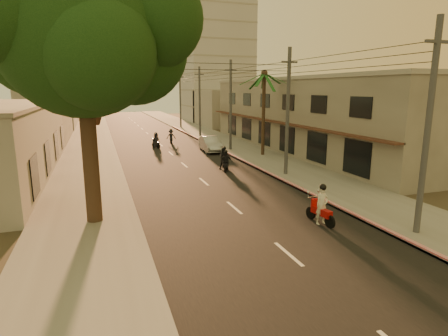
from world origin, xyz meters
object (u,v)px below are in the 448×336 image
(broadleaf_tree, at_px, (91,35))
(scooter_mid_b, at_px, (226,162))
(scooter_far_a, at_px, (156,141))
(parked_car, at_px, (211,144))
(scooter_mid_a, at_px, (224,159))
(scooter_far_b, at_px, (171,137))
(palm_tree, at_px, (264,78))
(scooter_red, at_px, (321,206))

(broadleaf_tree, relative_size, scooter_mid_b, 7.37)
(scooter_far_a, xyz_separation_m, parked_car, (4.86, -3.96, -0.01))
(scooter_mid_a, xyz_separation_m, scooter_far_a, (-3.44, 12.47, -0.05))
(scooter_far_b, bearing_deg, broadleaf_tree, -99.72)
(scooter_far_a, relative_size, scooter_far_b, 0.98)
(scooter_mid_a, height_order, parked_car, scooter_mid_a)
(scooter_far_a, relative_size, parked_car, 0.36)
(palm_tree, xyz_separation_m, scooter_red, (-4.99, -17.53, -6.30))
(scooter_far_a, distance_m, parked_car, 6.27)
(scooter_mid_a, bearing_deg, scooter_mid_b, -86.45)
(scooter_mid_a, bearing_deg, palm_tree, 51.83)
(scooter_red, distance_m, scooter_far_a, 25.73)
(scooter_red, bearing_deg, scooter_far_b, 86.38)
(broadleaf_tree, distance_m, scooter_far_b, 27.06)
(scooter_mid_b, relative_size, scooter_far_b, 0.95)
(scooter_mid_a, xyz_separation_m, scooter_far_b, (-1.27, 15.39, -0.04))
(parked_car, bearing_deg, scooter_far_b, 114.25)
(scooter_mid_b, bearing_deg, scooter_red, -62.87)
(scooter_mid_b, height_order, scooter_far_b, scooter_far_b)
(palm_tree, xyz_separation_m, scooter_far_a, (-8.81, 7.91, -6.38))
(palm_tree, relative_size, scooter_far_b, 4.74)
(broadleaf_tree, relative_size, palm_tree, 1.48)
(scooter_mid_b, xyz_separation_m, scooter_far_b, (-1.17, 16.15, 0.03))
(broadleaf_tree, xyz_separation_m, scooter_red, (9.62, -3.68, -7.62))
(broadleaf_tree, xyz_separation_m, parked_car, (10.66, 17.81, -7.71))
(scooter_far_a, distance_m, scooter_far_b, 3.63)
(scooter_mid_a, relative_size, scooter_far_b, 1.06)
(broadleaf_tree, bearing_deg, scooter_red, -20.91)
(palm_tree, relative_size, parked_car, 1.74)
(broadleaf_tree, distance_m, scooter_far_a, 23.81)
(scooter_red, relative_size, scooter_far_a, 1.16)
(palm_tree, height_order, scooter_mid_a, palm_tree)
(scooter_far_b, bearing_deg, scooter_mid_b, -77.70)
(broadleaf_tree, bearing_deg, scooter_far_a, 75.08)
(scooter_mid_a, bearing_deg, scooter_far_b, 106.26)
(scooter_mid_a, bearing_deg, scooter_red, -76.77)
(palm_tree, relative_size, scooter_far_a, 4.84)
(broadleaf_tree, height_order, scooter_far_b, broadleaf_tree)
(palm_tree, xyz_separation_m, scooter_mid_a, (-5.37, -4.56, -6.33))
(broadleaf_tree, bearing_deg, palm_tree, 43.48)
(scooter_far_b, bearing_deg, scooter_far_a, -118.36)
(scooter_mid_a, bearing_deg, scooter_far_a, 116.93)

